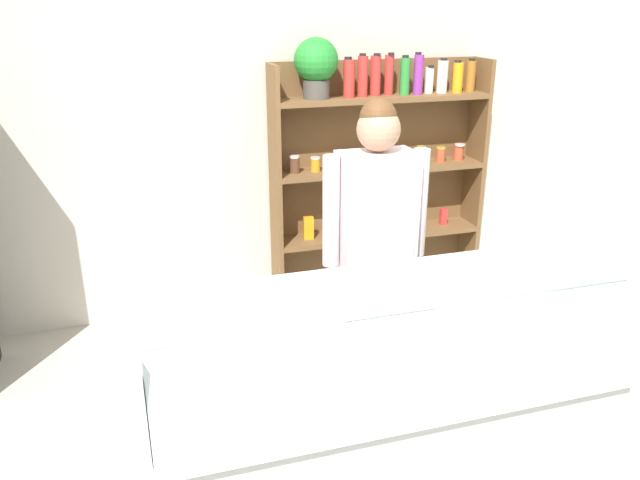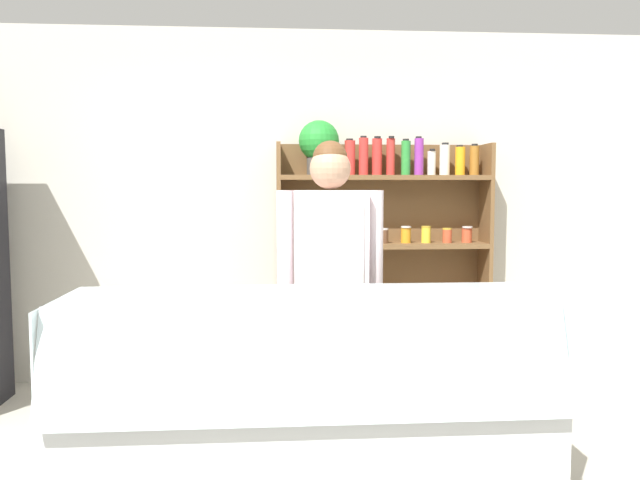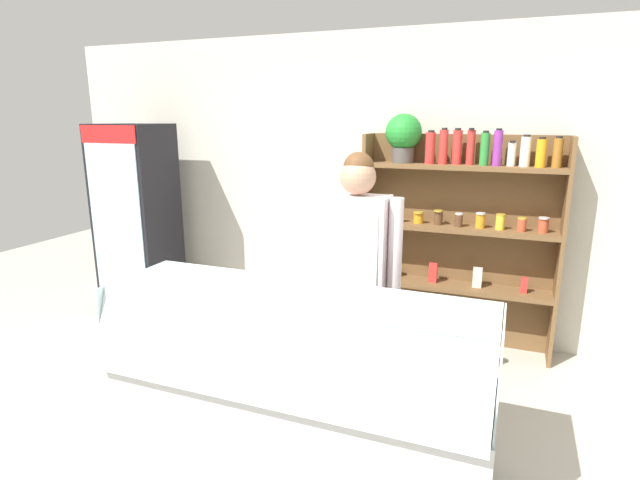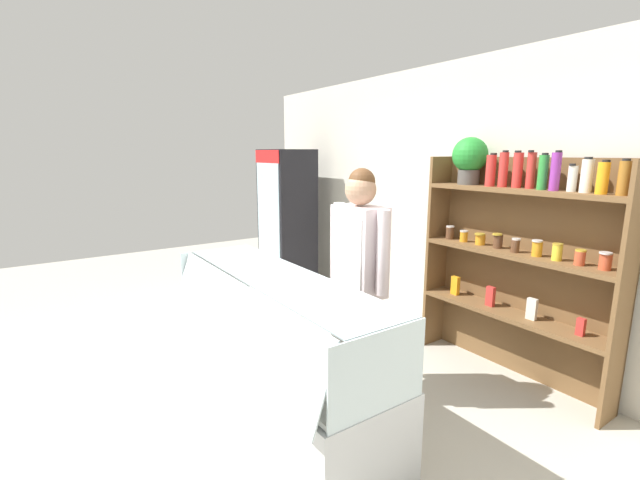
# 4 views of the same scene
# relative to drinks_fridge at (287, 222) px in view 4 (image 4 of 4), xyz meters

# --- Properties ---
(ground_plane) EXTENTS (12.00, 12.00, 0.00)m
(ground_plane) POSITION_rel_drinks_fridge_xyz_m (2.40, -1.56, -0.95)
(ground_plane) COLOR #B7B2A3
(back_wall) EXTENTS (6.80, 0.10, 2.70)m
(back_wall) POSITION_rel_drinks_fridge_xyz_m (2.40, 0.60, 0.40)
(back_wall) COLOR beige
(back_wall) RESTS_ON ground
(drinks_fridge) EXTENTS (0.66, 0.56, 1.90)m
(drinks_fridge) POSITION_rel_drinks_fridge_xyz_m (0.00, 0.00, 0.00)
(drinks_fridge) COLOR black
(drinks_fridge) RESTS_ON ground
(shelving_unit) EXTENTS (1.61, 0.30, 1.99)m
(shelving_unit) POSITION_rel_drinks_fridge_xyz_m (2.97, 0.40, 0.21)
(shelving_unit) COLOR brown
(shelving_unit) RESTS_ON ground
(deli_display_case) EXTENTS (2.23, 0.74, 1.01)m
(deli_display_case) POSITION_rel_drinks_fridge_xyz_m (2.35, -1.47, -0.64)
(deli_display_case) COLOR silver
(deli_display_case) RESTS_ON ground
(shop_clerk) EXTENTS (0.60, 0.25, 1.75)m
(shop_clerk) POSITION_rel_drinks_fridge_xyz_m (2.53, -0.84, 0.09)
(shop_clerk) COLOR #2D2D38
(shop_clerk) RESTS_ON ground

